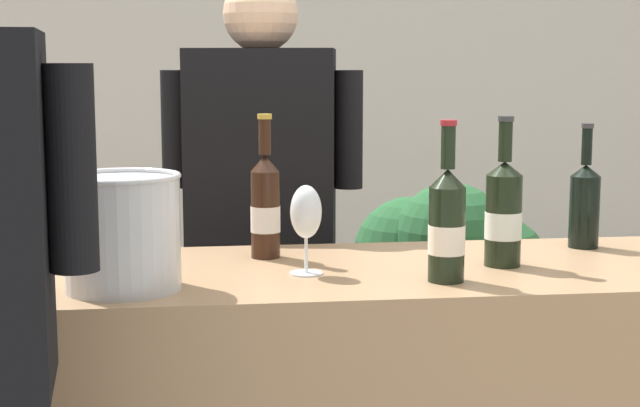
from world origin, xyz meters
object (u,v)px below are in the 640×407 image
at_px(wine_bottle_3, 503,213).
at_px(wine_bottle_1, 265,205).
at_px(potted_shrub, 453,283).
at_px(wine_bottle_4, 585,203).
at_px(person_server, 263,278).
at_px(wine_bottle_5, 447,224).
at_px(ice_bucket, 122,231).
at_px(wine_glass, 306,215).

bearing_deg(wine_bottle_3, wine_bottle_1, 162.69).
relative_size(wine_bottle_1, potted_shrub, 0.33).
relative_size(wine_bottle_4, person_server, 0.19).
relative_size(wine_bottle_3, wine_bottle_5, 1.00).
distance_m(wine_bottle_4, potted_shrub, 0.94).
distance_m(person_server, potted_shrub, 0.81).
height_order(ice_bucket, potted_shrub, ice_bucket).
distance_m(wine_bottle_1, wine_bottle_5, 0.48).
distance_m(wine_bottle_5, person_server, 0.88).
relative_size(ice_bucket, potted_shrub, 0.23).
xyz_separation_m(wine_glass, potted_shrub, (0.63, 1.07, -0.41)).
xyz_separation_m(wine_bottle_5, person_server, (-0.34, 0.76, -0.28)).
bearing_deg(person_server, wine_bottle_5, -65.95).
xyz_separation_m(wine_glass, ice_bucket, (-0.39, -0.10, -0.01)).
distance_m(wine_bottle_3, wine_bottle_4, 0.34).
bearing_deg(wine_bottle_3, wine_glass, -175.79).
bearing_deg(ice_bucket, wine_bottle_4, 15.96).
bearing_deg(person_server, wine_bottle_1, -93.00).
relative_size(wine_bottle_5, wine_glass, 1.73).
distance_m(wine_bottle_3, wine_glass, 0.46).
bearing_deg(wine_glass, potted_shrub, 59.44).
relative_size(wine_bottle_1, ice_bucket, 1.41).
xyz_separation_m(wine_bottle_1, wine_bottle_4, (0.81, 0.03, -0.01)).
bearing_deg(wine_bottle_1, wine_bottle_4, 1.80).
height_order(wine_bottle_5, ice_bucket, wine_bottle_5).
bearing_deg(person_server, ice_bucket, -114.31).
relative_size(wine_bottle_4, wine_bottle_5, 0.91).
bearing_deg(wine_bottle_4, wine_glass, -162.92).
relative_size(wine_bottle_4, potted_shrub, 0.30).
height_order(wine_glass, person_server, person_server).
height_order(wine_bottle_4, potted_shrub, wine_bottle_4).
bearing_deg(potted_shrub, wine_bottle_3, -99.45).
bearing_deg(wine_bottle_1, potted_shrub, 50.91).
xyz_separation_m(wine_bottle_4, ice_bucket, (-1.12, -0.32, 0.01)).
relative_size(wine_bottle_5, potted_shrub, 0.33).
bearing_deg(wine_bottle_3, wine_bottle_4, 34.87).
bearing_deg(wine_glass, wine_bottle_1, 110.48).
height_order(wine_bottle_1, person_server, person_server).
xyz_separation_m(person_server, potted_shrub, (0.68, 0.42, -0.13)).
distance_m(wine_bottle_1, potted_shrub, 1.19).
relative_size(wine_bottle_1, wine_glass, 1.73).
distance_m(wine_bottle_5, wine_glass, 0.31).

